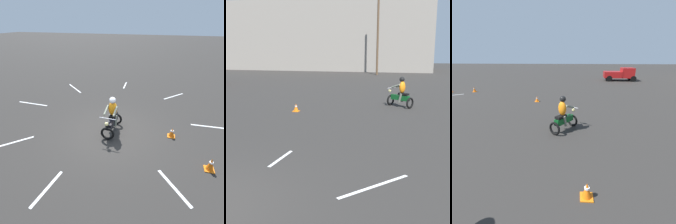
# 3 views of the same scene
# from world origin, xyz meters

# --- Properties ---
(ground_plane) EXTENTS (120.00, 120.00, 0.00)m
(ground_plane) POSITION_xyz_m (0.00, 0.00, 0.00)
(ground_plane) COLOR #2D2B28
(motorcycle_rider_foreground) EXTENTS (0.70, 1.51, 1.66)m
(motorcycle_rider_foreground) POSITION_xyz_m (-0.02, -0.15, 0.73)
(motorcycle_rider_foreground) COLOR black
(motorcycle_rider_foreground) RESTS_ON ground
(traffic_cone_near_left) EXTENTS (0.32, 0.32, 0.42)m
(traffic_cone_near_left) POSITION_xyz_m (-2.62, -0.50, 0.20)
(traffic_cone_near_left) COLOR orange
(traffic_cone_near_left) RESTS_ON ground
(traffic_cone_mid_center) EXTENTS (0.32, 0.32, 0.48)m
(traffic_cone_mid_center) POSITION_xyz_m (-3.88, 1.13, 0.23)
(traffic_cone_mid_center) COLOR orange
(traffic_cone_mid_center) RESTS_ON ground
(lane_stripe_e) EXTENTS (1.99, 0.10, 0.01)m
(lane_stripe_e) POSITION_xyz_m (5.47, -1.54, 0.00)
(lane_stripe_e) COLOR silver
(lane_stripe_e) RESTS_ON ground
(lane_stripe_ne) EXTENTS (1.55, 1.67, 0.01)m
(lane_stripe_ne) POSITION_xyz_m (3.86, 2.10, 0.00)
(lane_stripe_ne) COLOR silver
(lane_stripe_ne) RESTS_ON ground
(lane_stripe_n) EXTENTS (0.23, 1.41, 0.01)m
(lane_stripe_n) POSITION_xyz_m (0.95, 3.39, 0.00)
(lane_stripe_n) COLOR silver
(lane_stripe_n) RESTS_ON ground
(lane_stripe_nw) EXTENTS (1.03, 1.19, 0.01)m
(lane_stripe_nw) POSITION_xyz_m (-2.72, 2.23, 0.00)
(lane_stripe_nw) COLOR silver
(lane_stripe_nw) RESTS_ON ground
(lane_stripe_w) EXTENTS (1.82, 0.22, 0.01)m
(lane_stripe_w) POSITION_xyz_m (-4.45, -1.87, 0.00)
(lane_stripe_w) COLOR silver
(lane_stripe_w) RESTS_ON ground
(lane_stripe_sw) EXTENTS (1.27, 1.44, 0.01)m
(lane_stripe_sw) POSITION_xyz_m (-2.75, -5.30, 0.00)
(lane_stripe_sw) COLOR silver
(lane_stripe_sw) RESTS_ON ground
(lane_stripe_s) EXTENTS (0.21, 1.46, 0.01)m
(lane_stripe_s) POSITION_xyz_m (0.88, -6.50, 0.00)
(lane_stripe_s) COLOR silver
(lane_stripe_s) RESTS_ON ground
(lane_stripe_se) EXTENTS (1.72, 1.46, 0.01)m
(lane_stripe_se) POSITION_xyz_m (4.31, -4.74, 0.00)
(lane_stripe_se) COLOR silver
(lane_stripe_se) RESTS_ON ground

